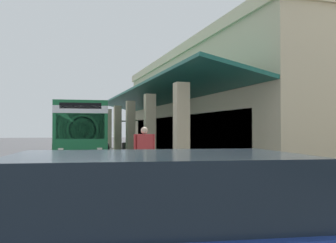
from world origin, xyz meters
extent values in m
plane|color=#38383A|center=(0.00, 8.00, 0.00)|extent=(120.00, 120.00, 0.00)
cube|color=#9E998E|center=(0.73, 5.16, 0.06)|extent=(31.05, 0.50, 0.12)
cube|color=#C6B793|center=(0.73, 14.86, 3.27)|extent=(25.88, 12.82, 6.54)
cube|color=beige|center=(0.73, 14.86, 6.84)|extent=(26.18, 13.12, 0.60)
cube|color=#C6B793|center=(-9.62, 5.52, 1.80)|extent=(0.55, 0.55, 3.59)
cube|color=#C6B793|center=(-4.44, 5.52, 1.80)|extent=(0.55, 0.55, 3.59)
cube|color=#C6B793|center=(0.73, 5.52, 1.80)|extent=(0.55, 0.55, 3.59)
cube|color=#C6B793|center=(5.91, 5.52, 1.80)|extent=(0.55, 0.55, 3.59)
cube|color=#C6B793|center=(11.08, 5.52, 1.80)|extent=(0.55, 0.55, 3.59)
cube|color=#19594C|center=(0.73, 6.85, 3.94)|extent=(25.88, 3.16, 0.82)
cube|color=#19232D|center=(0.73, 8.49, 1.40)|extent=(21.74, 0.08, 2.40)
cube|color=#196638|center=(1.83, 2.22, 1.73)|extent=(11.16, 3.39, 2.75)
cube|color=white|center=(1.83, 2.22, 2.65)|extent=(11.19, 3.41, 0.36)
cube|color=#19232D|center=(1.53, 2.24, 1.95)|extent=(9.41, 3.28, 0.90)
cube|color=#19232D|center=(7.28, 1.80, 1.85)|extent=(0.23, 2.24, 1.20)
cube|color=black|center=(7.29, 1.80, 2.82)|extent=(0.21, 1.94, 0.28)
cube|color=black|center=(7.41, 1.79, 0.45)|extent=(0.39, 2.46, 0.24)
cube|color=silver|center=(7.40, 2.68, 0.75)|extent=(0.08, 0.24, 0.16)
cube|color=silver|center=(7.26, 0.91, 0.75)|extent=(0.08, 0.24, 0.16)
cube|color=silver|center=(0.33, 2.33, 3.22)|extent=(2.53, 1.96, 0.24)
cylinder|color=black|center=(5.55, 3.21, 0.50)|extent=(1.00, 0.30, 1.00)
cylinder|color=black|center=(5.35, 0.67, 0.50)|extent=(1.00, 0.30, 1.00)
cylinder|color=black|center=(-1.14, 3.73, 0.50)|extent=(1.00, 0.30, 1.00)
cylinder|color=black|center=(-1.34, 1.19, 0.50)|extent=(1.00, 0.30, 1.00)
cube|color=#19232D|center=(22.48, 1.35, 1.20)|extent=(1.91, 2.66, 0.54)
cylinder|color=#38383D|center=(13.52, 3.53, 0.44)|extent=(0.16, 0.16, 0.88)
cylinder|color=#38383D|center=(13.22, 3.34, 0.44)|extent=(0.16, 0.16, 0.88)
cube|color=#B23333|center=(13.37, 3.43, 1.21)|extent=(0.25, 0.52, 0.66)
sphere|color=beige|center=(13.37, 3.43, 1.66)|extent=(0.24, 0.24, 0.24)
cylinder|color=#B23333|center=(13.41, 3.74, 1.24)|extent=(0.09, 0.09, 0.59)
cylinder|color=#B23333|center=(13.34, 3.13, 1.24)|extent=(0.09, 0.09, 0.59)
cube|color=#4C4742|center=(-4.63, 6.34, 0.32)|extent=(0.75, 0.75, 0.64)
cylinder|color=#332319|center=(-4.63, 6.34, 0.65)|extent=(0.64, 0.64, 0.02)
cylinder|color=brown|center=(-4.63, 6.34, 1.47)|extent=(0.16, 0.16, 1.67)
ellipsoid|color=#195123|center=(-4.19, 6.30, 2.43)|extent=(0.91, 0.30, 0.16)
ellipsoid|color=#195123|center=(-4.54, 6.77, 2.45)|extent=(0.40, 0.90, 0.16)
ellipsoid|color=#195123|center=(-5.04, 6.46, 2.36)|extent=(0.87, 0.44, 0.15)
ellipsoid|color=#195123|center=(-4.70, 5.91, 2.38)|extent=(0.34, 0.89, 0.14)
camera|label=1|loc=(25.68, 0.48, 1.68)|focal=40.76mm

